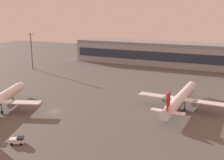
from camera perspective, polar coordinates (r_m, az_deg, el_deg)
ground_plane at (r=109.01m, az=-11.96°, el=-6.43°), size 416.00×416.00×0.00m
terminal_building at (r=202.98m, az=10.70°, el=5.41°), size 133.90×22.40×16.40m
airplane_mid_apron at (r=111.82m, az=14.12°, el=-3.73°), size 34.06×43.77×11.23m
cargo_loader at (r=85.81m, az=-19.18°, el=-11.84°), size 4.58×3.67×2.25m
apron_light_east at (r=190.37m, az=-16.50°, el=6.31°), size 4.80×0.90×24.23m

